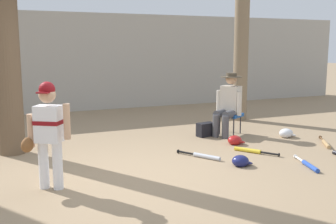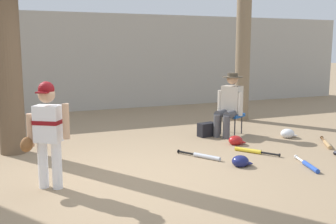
# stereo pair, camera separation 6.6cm
# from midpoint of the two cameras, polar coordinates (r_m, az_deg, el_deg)

# --- Properties ---
(ground_plane) EXTENTS (60.00, 60.00, 0.00)m
(ground_plane) POSITION_cam_midpoint_polar(r_m,az_deg,el_deg) (5.40, -4.82, -9.19)
(ground_plane) COLOR #937A5B
(concrete_back_wall) EXTENTS (18.00, 0.36, 2.57)m
(concrete_back_wall) POSITION_cam_midpoint_polar(r_m,az_deg,el_deg) (10.92, -15.10, 6.81)
(concrete_back_wall) COLOR #ADA89E
(concrete_back_wall) RESTS_ON ground
(tree_behind_spectator) EXTENTS (0.53, 0.53, 5.86)m
(tree_behind_spectator) POSITION_cam_midpoint_polar(r_m,az_deg,el_deg) (9.46, 10.33, 14.85)
(tree_behind_spectator) COLOR #7F6B51
(tree_behind_spectator) RESTS_ON ground
(young_ballplayer) EXTENTS (0.60, 0.38, 1.31)m
(young_ballplayer) POSITION_cam_midpoint_polar(r_m,az_deg,el_deg) (4.98, -17.12, -2.28)
(young_ballplayer) COLOR white
(young_ballplayer) RESTS_ON ground
(folding_stool) EXTENTS (0.55, 0.55, 0.41)m
(folding_stool) POSITION_cam_midpoint_polar(r_m,az_deg,el_deg) (7.94, 8.61, -0.52)
(folding_stool) COLOR #194C9E
(folding_stool) RESTS_ON ground
(seated_spectator) EXTENTS (0.66, 0.57, 1.20)m
(seated_spectator) POSITION_cam_midpoint_polar(r_m,az_deg,el_deg) (7.81, 8.33, 1.37)
(seated_spectator) COLOR #47474C
(seated_spectator) RESTS_ON ground
(handbag_beside_stool) EXTENTS (0.37, 0.24, 0.26)m
(handbag_beside_stool) POSITION_cam_midpoint_polar(r_m,az_deg,el_deg) (7.73, 5.13, -2.50)
(handbag_beside_stool) COLOR black
(handbag_beside_stool) RESTS_ON ground
(bat_blue_youth) EXTENTS (0.29, 0.73, 0.07)m
(bat_blue_youth) POSITION_cam_midpoint_polar(r_m,az_deg,el_deg) (6.11, 19.04, -7.14)
(bat_blue_youth) COLOR #2347AD
(bat_blue_youth) RESTS_ON ground
(bat_aluminum_silver) EXTENTS (0.44, 0.70, 0.07)m
(bat_aluminum_silver) POSITION_cam_midpoint_polar(r_m,az_deg,el_deg) (6.26, 4.74, -6.24)
(bat_aluminum_silver) COLOR #B7BCC6
(bat_aluminum_silver) RESTS_ON ground
(bat_wood_tan) EXTENTS (0.49, 0.69, 0.07)m
(bat_wood_tan) POSITION_cam_midpoint_polar(r_m,az_deg,el_deg) (7.54, 21.23, -4.15)
(bat_wood_tan) COLOR tan
(bat_wood_tan) RESTS_ON ground
(bat_yellow_trainer) EXTENTS (0.47, 0.67, 0.07)m
(bat_yellow_trainer) POSITION_cam_midpoint_polar(r_m,az_deg,el_deg) (6.68, 11.42, -5.40)
(bat_yellow_trainer) COLOR yellow
(bat_yellow_trainer) RESTS_ON ground
(batting_helmet_red) EXTENTS (0.30, 0.23, 0.17)m
(batting_helmet_red) POSITION_cam_midpoint_polar(r_m,az_deg,el_deg) (7.17, 9.22, -3.99)
(batting_helmet_red) COLOR #A81919
(batting_helmet_red) RESTS_ON ground
(batting_helmet_white) EXTENTS (0.31, 0.24, 0.18)m
(batting_helmet_white) POSITION_cam_midpoint_polar(r_m,az_deg,el_deg) (7.93, 16.21, -2.92)
(batting_helmet_white) COLOR silver
(batting_helmet_white) RESTS_ON ground
(batting_helmet_navy) EXTENTS (0.30, 0.23, 0.17)m
(batting_helmet_navy) POSITION_cam_midpoint_polar(r_m,az_deg,el_deg) (5.92, 9.94, -6.87)
(batting_helmet_navy) COLOR navy
(batting_helmet_navy) RESTS_ON ground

